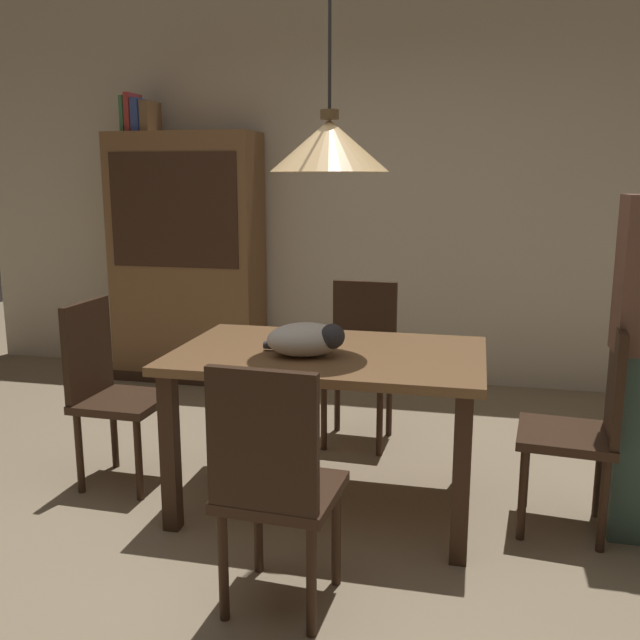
# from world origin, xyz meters

# --- Properties ---
(ground) EXTENTS (10.00, 10.00, 0.00)m
(ground) POSITION_xyz_m (0.00, 0.00, 0.00)
(ground) COLOR #998466
(back_wall) EXTENTS (6.40, 0.10, 2.90)m
(back_wall) POSITION_xyz_m (0.00, 2.65, 1.45)
(back_wall) COLOR beige
(back_wall) RESTS_ON ground
(dining_table) EXTENTS (1.40, 0.90, 0.75)m
(dining_table) POSITION_xyz_m (0.15, 0.45, 0.65)
(dining_table) COLOR brown
(dining_table) RESTS_ON ground
(chair_right_side) EXTENTS (0.44, 0.44, 0.93)m
(chair_right_side) POSITION_xyz_m (1.27, 0.45, 0.51)
(chair_right_side) COLOR #382316
(chair_right_side) RESTS_ON ground
(chair_left_side) EXTENTS (0.41, 0.41, 0.93)m
(chair_left_side) POSITION_xyz_m (-0.98, 0.46, 0.51)
(chair_left_side) COLOR #382316
(chair_left_side) RESTS_ON ground
(chair_near_front) EXTENTS (0.42, 0.42, 0.93)m
(chair_near_front) POSITION_xyz_m (0.14, -0.42, 0.51)
(chair_near_front) COLOR #382316
(chair_near_front) RESTS_ON ground
(chair_far_back) EXTENTS (0.42, 0.42, 0.93)m
(chair_far_back) POSITION_xyz_m (0.15, 1.33, 0.51)
(chair_far_back) COLOR #382316
(chair_far_back) RESTS_ON ground
(cat_sleeping) EXTENTS (0.41, 0.32, 0.16)m
(cat_sleeping) POSITION_xyz_m (0.07, 0.34, 0.83)
(cat_sleeping) COLOR silver
(cat_sleeping) RESTS_ON dining_table
(pendant_lamp) EXTENTS (0.52, 0.52, 1.30)m
(pendant_lamp) POSITION_xyz_m (0.15, 0.45, 1.66)
(pendant_lamp) COLOR #E5B775
(hutch_bookcase) EXTENTS (1.12, 0.45, 1.85)m
(hutch_bookcase) POSITION_xyz_m (-1.35, 2.32, 0.89)
(hutch_bookcase) COLOR brown
(hutch_bookcase) RESTS_ON ground
(book_green_slim) EXTENTS (0.03, 0.20, 0.26)m
(book_green_slim) POSITION_xyz_m (-1.78, 2.32, 1.98)
(book_green_slim) COLOR #427A4C
(book_green_slim) RESTS_ON hutch_bookcase
(book_red_tall) EXTENTS (0.04, 0.22, 0.28)m
(book_red_tall) POSITION_xyz_m (-1.73, 2.32, 1.99)
(book_red_tall) COLOR #B73833
(book_red_tall) RESTS_ON hutch_bookcase
(book_blue_wide) EXTENTS (0.06, 0.24, 0.24)m
(book_blue_wide) POSITION_xyz_m (-1.67, 2.32, 1.97)
(book_blue_wide) COLOR #384C93
(book_blue_wide) RESTS_ON hutch_bookcase
(book_brown_thick) EXTENTS (0.06, 0.24, 0.22)m
(book_brown_thick) POSITION_xyz_m (-1.60, 2.32, 1.96)
(book_brown_thick) COLOR brown
(book_brown_thick) RESTS_ON hutch_bookcase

